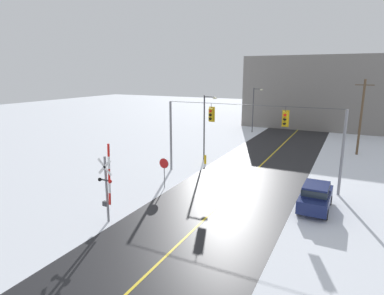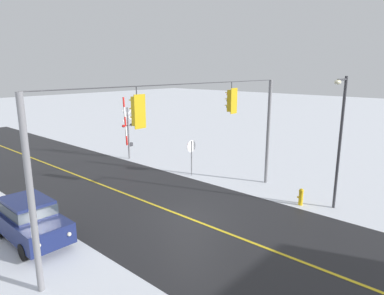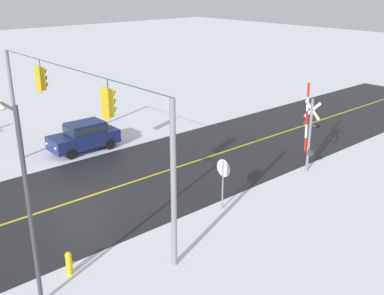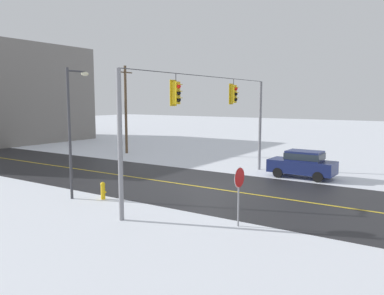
# 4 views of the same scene
# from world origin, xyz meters

# --- Properties ---
(ground_plane) EXTENTS (160.00, 160.00, 0.00)m
(ground_plane) POSITION_xyz_m (0.00, 0.00, 0.00)
(ground_plane) COLOR silver
(road_asphalt) EXTENTS (9.00, 80.00, 0.01)m
(road_asphalt) POSITION_xyz_m (0.00, 6.00, 0.00)
(road_asphalt) COLOR black
(road_asphalt) RESTS_ON ground
(lane_centre_line) EXTENTS (0.14, 72.00, 0.01)m
(lane_centre_line) POSITION_xyz_m (0.00, 6.00, 0.01)
(lane_centre_line) COLOR gold
(lane_centre_line) RESTS_ON ground
(signal_span) EXTENTS (14.20, 0.47, 6.22)m
(signal_span) POSITION_xyz_m (-0.04, -0.01, 4.03)
(signal_span) COLOR gray
(signal_span) RESTS_ON ground
(stop_sign) EXTENTS (0.80, 0.09, 2.35)m
(stop_sign) POSITION_xyz_m (-5.05, -4.40, 1.71)
(stop_sign) COLOR gray
(stop_sign) RESTS_ON ground
(parked_car_navy) EXTENTS (1.87, 4.22, 1.74)m
(parked_car_navy) POSITION_xyz_m (5.77, -3.50, 0.95)
(parked_car_navy) COLOR navy
(parked_car_navy) RESTS_ON ground
(streetlamp_near) EXTENTS (1.39, 0.28, 6.50)m
(streetlamp_near) POSITION_xyz_m (-5.59, 4.54, 3.92)
(streetlamp_near) COLOR #38383D
(streetlamp_near) RESTS_ON ground
(fire_hydrant) EXTENTS (0.24, 0.31, 0.88)m
(fire_hydrant) POSITION_xyz_m (-5.02, 3.14, 0.47)
(fire_hydrant) COLOR gold
(fire_hydrant) RESTS_ON ground
(utility_pole) EXTENTS (1.80, 0.24, 8.00)m
(utility_pole) POSITION_xyz_m (8.16, 13.77, 4.13)
(utility_pole) COLOR brown
(utility_pole) RESTS_ON ground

